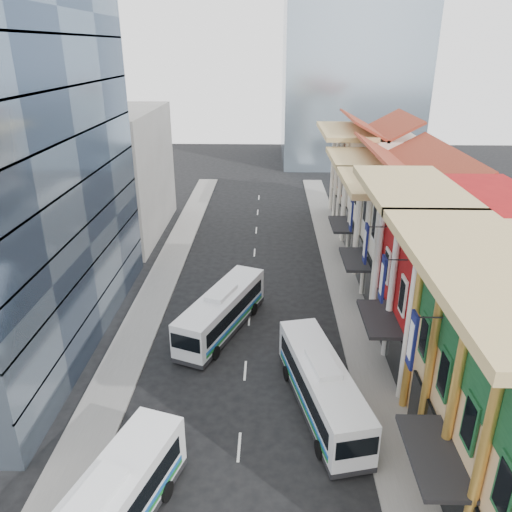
{
  "coord_description": "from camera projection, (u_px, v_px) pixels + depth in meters",
  "views": [
    {
      "loc": [
        1.51,
        -13.12,
        20.31
      ],
      "look_at": [
        0.52,
        22.96,
        5.1
      ],
      "focal_mm": 35.0,
      "sensor_mm": 36.0,
      "label": 1
    }
  ],
  "objects": [
    {
      "name": "sidewalk_right",
      "position": [
        355.0,
        319.0,
        40.03
      ],
      "size": [
        3.0,
        90.0,
        0.15
      ],
      "primitive_type": "cube",
      "color": "slate",
      "rests_on": "ground"
    },
    {
      "name": "sidewalk_left",
      "position": [
        145.0,
        316.0,
        40.46
      ],
      "size": [
        3.0,
        90.0,
        0.15
      ],
      "primitive_type": "cube",
      "color": "slate",
      "rests_on": "ground"
    },
    {
      "name": "shophouse_red",
      "position": [
        457.0,
        281.0,
        32.99
      ],
      "size": [
        8.0,
        10.0,
        12.0
      ],
      "primitive_type": "cube",
      "color": "maroon",
      "rests_on": "ground"
    },
    {
      "name": "shophouse_cream_near",
      "position": [
        416.0,
        243.0,
        42.12
      ],
      "size": [
        8.0,
        9.0,
        10.0
      ],
      "primitive_type": "cube",
      "color": "silver",
      "rests_on": "ground"
    },
    {
      "name": "shophouse_cream_mid",
      "position": [
        392.0,
        210.0,
        50.42
      ],
      "size": [
        8.0,
        9.0,
        10.0
      ],
      "primitive_type": "cube",
      "color": "silver",
      "rests_on": "ground"
    },
    {
      "name": "shophouse_cream_far",
      "position": [
        373.0,
        180.0,
        59.89
      ],
      "size": [
        8.0,
        12.0,
        11.0
      ],
      "primitive_type": "cube",
      "color": "silver",
      "rests_on": "ground"
    },
    {
      "name": "office_block_far",
      "position": [
        115.0,
        174.0,
        56.38
      ],
      "size": [
        10.0,
        18.0,
        14.0
      ],
      "primitive_type": "cube",
      "color": "gray",
      "rests_on": "ground"
    },
    {
      "name": "bus_left_far",
      "position": [
        222.0,
        311.0,
        37.91
      ],
      "size": [
        6.36,
        11.08,
        3.5
      ],
      "primitive_type": null,
      "rotation": [
        0.0,
        0.0,
        -0.37
      ],
      "color": "silver",
      "rests_on": "ground"
    },
    {
      "name": "bus_right",
      "position": [
        322.0,
        386.0,
        29.53
      ],
      "size": [
        4.95,
        11.24,
        3.51
      ],
      "primitive_type": null,
      "rotation": [
        0.0,
        0.0,
        0.23
      ],
      "color": "silver",
      "rests_on": "ground"
    }
  ]
}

